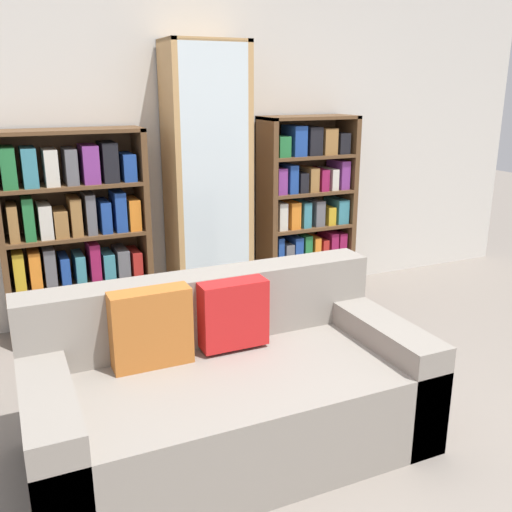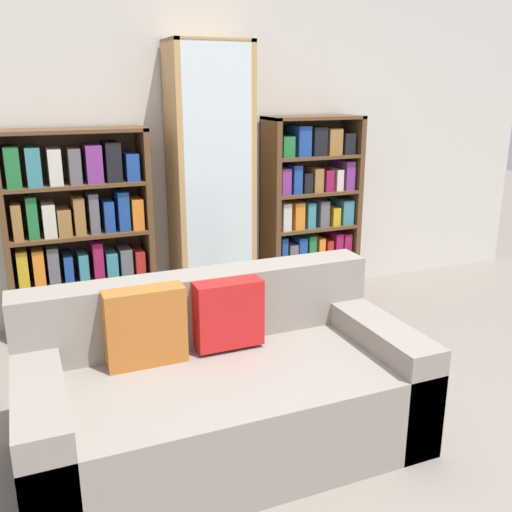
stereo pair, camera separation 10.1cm
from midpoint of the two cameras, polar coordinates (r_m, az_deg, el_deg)
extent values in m
plane|color=gray|center=(2.63, 9.52, -22.10)|extent=(16.00, 16.00, 0.00)
cube|color=beige|center=(4.23, -7.04, 12.66)|extent=(6.30, 0.06, 2.70)
cube|color=gray|center=(2.72, -1.97, -15.04)|extent=(1.77, 0.89, 0.42)
cube|color=gray|center=(2.84, -4.53, -5.03)|extent=(1.77, 0.20, 0.34)
cube|color=gray|center=(2.56, -19.35, -16.66)|extent=(0.20, 0.89, 0.54)
cube|color=gray|center=(3.02, 12.33, -10.71)|extent=(0.20, 0.89, 0.54)
cube|color=#B76628|center=(2.62, -9.90, -6.98)|extent=(0.36, 0.12, 0.36)
cube|color=red|center=(2.72, -1.70, -5.78)|extent=(0.32, 0.12, 0.32)
cube|color=brown|center=(3.97, -23.05, 1.47)|extent=(0.04, 0.32, 1.38)
cube|color=brown|center=(4.05, -10.17, 2.86)|extent=(0.04, 0.32, 1.38)
cube|color=brown|center=(3.88, -17.38, 11.89)|extent=(0.95, 0.32, 0.02)
cube|color=brown|center=(4.20, -15.78, -6.78)|extent=(0.95, 0.32, 0.02)
cube|color=brown|center=(4.13, -16.80, 2.68)|extent=(0.95, 0.01, 1.38)
cube|color=brown|center=(4.08, -16.16, -2.33)|extent=(0.87, 0.32, 0.02)
cube|color=brown|center=(3.98, -16.54, 2.19)|extent=(0.87, 0.32, 0.02)
cube|color=brown|center=(3.92, -16.94, 6.89)|extent=(0.87, 0.32, 0.02)
cube|color=#AD231E|center=(4.13, -20.75, -6.04)|extent=(0.11, 0.24, 0.19)
cube|color=black|center=(4.12, -18.90, -5.32)|extent=(0.11, 0.24, 0.27)
cube|color=#8E1947|center=(4.14, -16.85, -5.61)|extent=(0.10, 0.24, 0.19)
cube|color=#5B5B60|center=(4.14, -14.91, -4.96)|extent=(0.09, 0.24, 0.25)
cube|color=#8E1947|center=(4.17, -13.02, -5.15)|extent=(0.09, 0.24, 0.18)
cube|color=gold|center=(4.20, -11.04, -4.96)|extent=(0.10, 0.24, 0.18)
cube|color=gold|center=(4.01, -21.62, -1.07)|extent=(0.07, 0.24, 0.26)
cube|color=orange|center=(4.01, -20.25, -0.95)|extent=(0.07, 0.24, 0.25)
cube|color=#5B5B60|center=(4.01, -18.97, -0.75)|extent=(0.07, 0.24, 0.26)
cube|color=#1E4293|center=(4.03, -17.63, -1.08)|extent=(0.06, 0.24, 0.19)
cube|color=teal|center=(4.03, -16.28, -0.91)|extent=(0.06, 0.24, 0.19)
cube|color=#8E1947|center=(4.03, -14.96, -0.27)|extent=(0.07, 0.24, 0.27)
cube|color=teal|center=(4.06, -13.68, -0.69)|extent=(0.07, 0.24, 0.18)
cube|color=#5B5B60|center=(4.07, -12.35, -0.43)|extent=(0.08, 0.24, 0.20)
cube|color=#AD231E|center=(4.09, -11.06, -0.44)|extent=(0.06, 0.24, 0.17)
cube|color=olive|center=(3.93, -22.12, 3.35)|extent=(0.06, 0.24, 0.23)
cube|color=#237038|center=(3.93, -20.81, 3.78)|extent=(0.06, 0.24, 0.27)
cube|color=beige|center=(3.93, -19.35, 3.56)|extent=(0.08, 0.24, 0.22)
cube|color=olive|center=(3.94, -18.00, 3.39)|extent=(0.08, 0.24, 0.17)
cube|color=olive|center=(3.95, -16.67, 4.04)|extent=(0.07, 0.24, 0.24)
cube|color=#5B5B60|center=(3.95, -15.34, 4.32)|extent=(0.06, 0.24, 0.26)
cube|color=#1E4293|center=(3.97, -13.96, 4.06)|extent=(0.07, 0.24, 0.21)
cube|color=#1E4293|center=(3.98, -12.61, 4.59)|extent=(0.07, 0.24, 0.26)
cube|color=orange|center=(4.00, -11.29, 4.34)|extent=(0.08, 0.24, 0.21)
cube|color=#237038|center=(3.87, -22.49, 8.30)|extent=(0.09, 0.24, 0.25)
cube|color=teal|center=(3.87, -20.71, 8.43)|extent=(0.09, 0.24, 0.24)
cube|color=beige|center=(3.88, -18.84, 8.52)|extent=(0.08, 0.24, 0.23)
cube|color=#5B5B60|center=(3.89, -17.07, 8.69)|extent=(0.07, 0.24, 0.23)
cube|color=#7A3384|center=(3.90, -15.32, 8.97)|extent=(0.10, 0.24, 0.24)
cube|color=black|center=(3.92, -13.54, 9.22)|extent=(0.10, 0.24, 0.26)
cube|color=#1E4293|center=(3.95, -11.77, 8.80)|extent=(0.08, 0.24, 0.18)
cube|color=tan|center=(4.03, -7.34, 6.96)|extent=(0.04, 0.36, 1.93)
cube|color=tan|center=(4.19, -0.41, 7.48)|extent=(0.04, 0.36, 1.93)
cube|color=tan|center=(4.06, -4.08, 20.66)|extent=(0.56, 0.36, 0.02)
cube|color=tan|center=(4.36, -3.57, -5.23)|extent=(0.56, 0.36, 0.02)
cube|color=tan|center=(4.27, -4.58, 7.59)|extent=(0.56, 0.01, 1.93)
cube|color=silver|center=(3.94, -2.97, 6.86)|extent=(0.48, 0.01, 1.91)
cube|color=tan|center=(4.23, -3.66, -0.34)|extent=(0.48, 0.32, 0.02)
cube|color=tan|center=(4.14, -3.76, 4.66)|extent=(0.48, 0.32, 0.02)
cube|color=tan|center=(4.08, -3.86, 9.86)|extent=(0.48, 0.32, 0.02)
cube|color=tan|center=(4.05, -3.97, 15.16)|extent=(0.48, 0.32, 0.02)
cylinder|color=silver|center=(4.31, -5.48, -4.83)|extent=(0.01, 0.01, 0.08)
cone|color=silver|center=(4.28, -5.51, -3.77)|extent=(0.09, 0.09, 0.09)
cylinder|color=silver|center=(4.33, -3.52, -4.67)|extent=(0.01, 0.01, 0.08)
cone|color=silver|center=(4.30, -3.54, -3.62)|extent=(0.09, 0.09, 0.09)
cylinder|color=silver|center=(4.41, -1.85, -4.27)|extent=(0.01, 0.01, 0.08)
cone|color=silver|center=(4.38, -1.86, -3.23)|extent=(0.09, 0.09, 0.09)
cylinder|color=silver|center=(4.18, -6.11, 0.11)|extent=(0.01, 0.01, 0.08)
cone|color=silver|center=(4.15, -6.15, 1.29)|extent=(0.05, 0.05, 0.10)
cylinder|color=silver|center=(4.20, -5.16, 0.22)|extent=(0.01, 0.01, 0.08)
cone|color=silver|center=(4.17, -5.19, 1.39)|extent=(0.05, 0.05, 0.10)
cylinder|color=silver|center=(4.19, -4.07, 0.22)|extent=(0.01, 0.01, 0.08)
cone|color=silver|center=(4.17, -4.09, 1.39)|extent=(0.05, 0.05, 0.10)
cylinder|color=silver|center=(4.23, -3.19, 0.38)|extent=(0.01, 0.01, 0.08)
cone|color=silver|center=(4.20, -3.20, 1.54)|extent=(0.05, 0.05, 0.10)
cylinder|color=silver|center=(4.26, -2.33, 0.54)|extent=(0.01, 0.01, 0.08)
cone|color=silver|center=(4.24, -2.34, 1.70)|extent=(0.05, 0.05, 0.10)
cylinder|color=silver|center=(4.29, -1.44, 0.67)|extent=(0.01, 0.01, 0.08)
cone|color=silver|center=(4.27, -1.44, 1.82)|extent=(0.05, 0.05, 0.10)
cylinder|color=silver|center=(4.07, -5.92, 5.14)|extent=(0.01, 0.01, 0.08)
cone|color=silver|center=(4.05, -5.96, 6.38)|extent=(0.08, 0.08, 0.10)
cylinder|color=silver|center=(4.12, -4.56, 5.34)|extent=(0.01, 0.01, 0.08)
cone|color=silver|center=(4.11, -4.59, 6.56)|extent=(0.08, 0.08, 0.10)
cylinder|color=silver|center=(4.15, -3.07, 5.44)|extent=(0.01, 0.01, 0.08)
cone|color=silver|center=(4.13, -3.09, 6.65)|extent=(0.08, 0.08, 0.10)
cylinder|color=silver|center=(4.17, -1.53, 5.51)|extent=(0.01, 0.01, 0.08)
cone|color=silver|center=(4.15, -1.54, 6.71)|extent=(0.08, 0.08, 0.10)
cylinder|color=silver|center=(4.00, -6.06, 10.46)|extent=(0.01, 0.01, 0.08)
cone|color=silver|center=(3.99, -6.10, 11.80)|extent=(0.08, 0.08, 0.10)
cylinder|color=silver|center=(4.06, -4.65, 10.58)|extent=(0.01, 0.01, 0.08)
cone|color=silver|center=(4.05, -4.68, 11.91)|extent=(0.08, 0.08, 0.10)
cylinder|color=silver|center=(4.08, -3.07, 10.64)|extent=(0.01, 0.01, 0.08)
cone|color=silver|center=(4.07, -3.09, 11.96)|extent=(0.08, 0.08, 0.10)
cylinder|color=silver|center=(4.11, -1.57, 10.71)|extent=(0.01, 0.01, 0.08)
cone|color=silver|center=(4.10, -1.59, 12.02)|extent=(0.08, 0.08, 0.10)
cylinder|color=silver|center=(3.99, -6.45, 15.76)|extent=(0.01, 0.01, 0.07)
cone|color=silver|center=(3.99, -6.49, 16.89)|extent=(0.06, 0.06, 0.09)
cylinder|color=silver|center=(4.02, -5.20, 15.80)|extent=(0.01, 0.01, 0.07)
cone|color=silver|center=(4.02, -5.23, 16.92)|extent=(0.06, 0.06, 0.09)
cylinder|color=silver|center=(4.05, -3.98, 15.83)|extent=(0.01, 0.01, 0.07)
cone|color=silver|center=(4.05, -4.01, 16.94)|extent=(0.06, 0.06, 0.09)
cylinder|color=silver|center=(4.08, -2.79, 15.86)|extent=(0.01, 0.01, 0.07)
cone|color=silver|center=(4.08, -2.81, 16.96)|extent=(0.06, 0.06, 0.09)
cylinder|color=silver|center=(4.11, -1.58, 15.88)|extent=(0.01, 0.01, 0.07)
cone|color=silver|center=(4.11, -1.59, 16.97)|extent=(0.06, 0.06, 0.09)
cube|color=brown|center=(4.34, 2.10, 4.34)|extent=(0.04, 0.32, 1.42)
cube|color=brown|center=(4.68, 9.95, 4.99)|extent=(0.04, 0.32, 1.42)
cube|color=brown|center=(4.41, 6.46, 13.60)|extent=(0.74, 0.32, 0.02)
cube|color=brown|center=(4.69, 5.91, -3.68)|extent=(0.74, 0.32, 0.02)
cube|color=brown|center=(4.63, 5.25, 5.06)|extent=(0.74, 0.01, 1.42)
cube|color=brown|center=(4.60, 6.01, -0.33)|extent=(0.66, 0.32, 0.02)
cube|color=brown|center=(4.53, 6.12, 2.99)|extent=(0.66, 0.32, 0.02)
cube|color=brown|center=(4.47, 6.22, 6.41)|extent=(0.66, 0.32, 0.02)
cube|color=brown|center=(4.43, 6.34, 9.90)|extent=(0.66, 0.32, 0.02)
cube|color=orange|center=(4.52, 2.92, -2.75)|extent=(0.08, 0.24, 0.22)
cube|color=teal|center=(4.57, 4.00, -2.71)|extent=(0.07, 0.24, 0.20)
cube|color=#8E1947|center=(4.61, 4.96, -2.92)|extent=(0.08, 0.24, 0.14)
cube|color=orange|center=(4.65, 6.01, -2.53)|extent=(0.08, 0.24, 0.18)
cube|color=#1E4293|center=(4.69, 6.96, -2.30)|extent=(0.08, 0.24, 0.20)
cube|color=#AD231E|center=(4.74, 7.92, -2.42)|extent=(0.08, 0.24, 0.15)
cube|color=#8E1947|center=(4.78, 8.94, -1.99)|extent=(0.07, 0.24, 0.20)
cube|color=#1E4293|center=(4.44, 2.94, 0.70)|extent=(0.05, 0.24, 0.22)
cube|color=#5B5B60|center=(4.48, 3.84, 0.43)|extent=(0.07, 0.24, 0.15)
cube|color=#1E4293|center=(4.51, 4.73, 0.83)|extent=(0.07, 0.24, 0.20)
cube|color=#237038|center=(4.54, 5.66, 0.97)|extent=(0.06, 0.24, 0.21)
cube|color=orange|center=(4.58, 6.58, 0.93)|extent=(0.05, 0.24, 0.18)
cube|color=#AD231E|center=(4.62, 7.38, 0.86)|extent=(0.05, 0.24, 0.16)
cube|color=#8E1947|center=(4.66, 8.25, 1.24)|extent=(0.06, 0.24, 0.20)
cube|color=#8E1947|center=(4.70, 9.07, 1.29)|extent=(0.07, 0.24, 0.19)
cube|color=beige|center=(4.38, 3.19, 4.13)|extent=(0.07, 0.24, 0.21)
cube|color=orange|center=(4.42, 4.43, 4.22)|extent=(0.08, 0.24, 0.20)
cube|color=teal|center=(4.47, 5.58, 4.27)|extent=(0.07, 0.24, 0.20)
cube|color=#5B5B60|center=(4.52, 6.85, 4.40)|extent=(0.08, 0.24, 0.20)
cube|color=gold|center=(4.58, 8.00, 4.13)|extent=(0.06, 0.24, 0.14)
cube|color=teal|center=(4.63, 9.14, 4.53)|extent=(0.10, 0.24, 0.19)
cube|color=#7A3384|center=(4.32, 3.12, 7.59)|extent=(0.07, 0.24, 0.19)
cube|color=#1E4293|center=(4.36, 4.24, 7.77)|extent=(0.07, 0.24, 0.21)
cube|color=black|center=(4.41, 5.26, 7.42)|extent=(0.07, 0.24, 0.15)
cube|color=olive|center=(4.45, 6.29, 7.69)|extent=(0.07, 0.24, 0.18)
cube|color=#8E1947|center=(4.49, 7.34, 7.63)|extent=(0.07, 0.24, 0.16)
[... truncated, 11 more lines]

